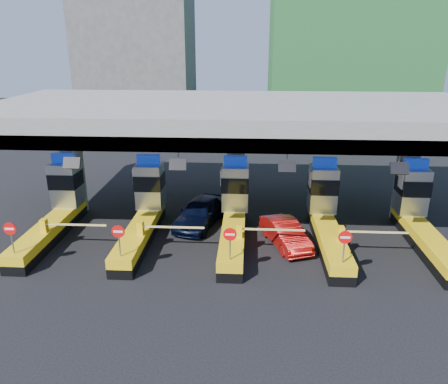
{
  "coord_description": "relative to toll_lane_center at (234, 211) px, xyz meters",
  "views": [
    {
      "loc": [
        0.8,
        -22.12,
        10.3
      ],
      "look_at": [
        -0.55,
        0.0,
        2.61
      ],
      "focal_mm": 35.0,
      "sensor_mm": 36.0,
      "label": 1
    }
  ],
  "objects": [
    {
      "name": "ground",
      "position": [
        -0.0,
        -0.28,
        -1.4
      ],
      "size": [
        120.0,
        120.0,
        0.0
      ],
      "primitive_type": "plane",
      "color": "black",
      "rests_on": "ground"
    },
    {
      "name": "toll_canopy",
      "position": [
        -0.0,
        2.59,
        4.74
      ],
      "size": [
        28.0,
        12.09,
        7.0
      ],
      "color": "slate",
      "rests_on": "ground"
    },
    {
      "name": "toll_lane_far_left",
      "position": [
        -10.0,
        0.0,
        0.0
      ],
      "size": [
        4.43,
        8.0,
        4.16
      ],
      "color": "black",
      "rests_on": "ground"
    },
    {
      "name": "toll_lane_left",
      "position": [
        -5.0,
        0.0,
        0.0
      ],
      "size": [
        4.43,
        8.0,
        4.16
      ],
      "color": "black",
      "rests_on": "ground"
    },
    {
      "name": "toll_lane_center",
      "position": [
        0.0,
        0.0,
        0.0
      ],
      "size": [
        4.43,
        8.0,
        4.16
      ],
      "color": "black",
      "rests_on": "ground"
    },
    {
      "name": "toll_lane_right",
      "position": [
        5.0,
        0.0,
        0.0
      ],
      "size": [
        4.43,
        8.0,
        4.16
      ],
      "color": "black",
      "rests_on": "ground"
    },
    {
      "name": "toll_lane_far_right",
      "position": [
        10.0,
        0.0,
        0.0
      ],
      "size": [
        4.43,
        8.0,
        4.16
      ],
      "color": "black",
      "rests_on": "ground"
    },
    {
      "name": "bg_building_scaffold",
      "position": [
        12.0,
        31.72,
        12.6
      ],
      "size": [
        18.0,
        12.0,
        28.0
      ],
      "primitive_type": "cube",
      "color": "#1E5926",
      "rests_on": "ground"
    },
    {
      "name": "bg_building_concrete",
      "position": [
        -14.0,
        35.72,
        7.6
      ],
      "size": [
        14.0,
        10.0,
        18.0
      ],
      "primitive_type": "cube",
      "color": "#4C4C49",
      "rests_on": "ground"
    },
    {
      "name": "van",
      "position": [
        -2.03,
        1.2,
        -0.58
      ],
      "size": [
        3.18,
        5.17,
        1.64
      ],
      "primitive_type": "imported",
      "rotation": [
        0.0,
        0.0,
        -0.28
      ],
      "color": "black",
      "rests_on": "ground"
    },
    {
      "name": "red_car",
      "position": [
        2.75,
        -1.2,
        -0.72
      ],
      "size": [
        2.75,
        4.34,
        1.35
      ],
      "primitive_type": "imported",
      "rotation": [
        0.0,
        0.0,
        0.35
      ],
      "color": "maroon",
      "rests_on": "ground"
    }
  ]
}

